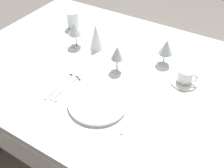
% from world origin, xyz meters
% --- Properties ---
extents(ground_plane, '(6.00, 6.00, 0.00)m').
position_xyz_m(ground_plane, '(0.00, 0.00, 0.00)').
color(ground_plane, slate).
extents(dining_table, '(1.80, 1.11, 0.74)m').
position_xyz_m(dining_table, '(0.00, 0.00, 0.66)').
color(dining_table, white).
rests_on(dining_table, ground).
extents(dinner_plate, '(0.27, 0.27, 0.02)m').
position_xyz_m(dinner_plate, '(-0.03, -0.24, 0.75)').
color(dinner_plate, white).
rests_on(dinner_plate, dining_table).
extents(fork_outer, '(0.03, 0.21, 0.00)m').
position_xyz_m(fork_outer, '(-0.20, -0.22, 0.74)').
color(fork_outer, beige).
rests_on(fork_outer, dining_table).
extents(fork_inner, '(0.03, 0.22, 0.00)m').
position_xyz_m(fork_inner, '(-0.22, -0.21, 0.74)').
color(fork_inner, beige).
rests_on(fork_inner, dining_table).
extents(fork_salad, '(0.02, 0.23, 0.00)m').
position_xyz_m(fork_salad, '(-0.25, -0.22, 0.74)').
color(fork_salad, beige).
rests_on(fork_salad, dining_table).
extents(spoon_soup, '(0.03, 0.23, 0.01)m').
position_xyz_m(spoon_soup, '(0.14, -0.19, 0.74)').
color(spoon_soup, beige).
rests_on(spoon_soup, dining_table).
extents(saucer_left, '(0.13, 0.13, 0.01)m').
position_xyz_m(saucer_left, '(0.25, 0.08, 0.74)').
color(saucer_left, white).
rests_on(saucer_left, dining_table).
extents(coffee_cup_left, '(0.10, 0.07, 0.06)m').
position_xyz_m(coffee_cup_left, '(0.25, 0.08, 0.78)').
color(coffee_cup_left, white).
rests_on(coffee_cup_left, saucer_left).
extents(wine_glass_centre, '(0.08, 0.08, 0.14)m').
position_xyz_m(wine_glass_centre, '(-0.38, 0.08, 0.84)').
color(wine_glass_centre, silver).
rests_on(wine_glass_centre, dining_table).
extents(wine_glass_left, '(0.08, 0.08, 0.14)m').
position_xyz_m(wine_glass_left, '(0.11, 0.17, 0.84)').
color(wine_glass_left, silver).
rests_on(wine_glass_left, dining_table).
extents(wine_glass_right, '(0.07, 0.07, 0.14)m').
position_xyz_m(wine_glass_right, '(-0.07, 0.00, 0.84)').
color(wine_glass_right, silver).
rests_on(wine_glass_right, dining_table).
extents(drink_tumbler, '(0.07, 0.07, 0.10)m').
position_xyz_m(drink_tumbler, '(-0.52, 0.23, 0.79)').
color(drink_tumbler, silver).
rests_on(drink_tumbler, dining_table).
extents(napkin_folded, '(0.08, 0.08, 0.15)m').
position_xyz_m(napkin_folded, '(-0.27, 0.11, 0.82)').
color(napkin_folded, white).
rests_on(napkin_folded, dining_table).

